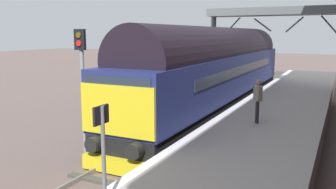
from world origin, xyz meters
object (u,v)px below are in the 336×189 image
waiting_passenger (258,97)px  signal_post_near (82,78)px  diesel_locomotive (218,68)px  platform_number_sign (103,141)px

waiting_passenger → signal_post_near: bearing=108.8°
waiting_passenger → diesel_locomotive: bearing=17.6°
signal_post_near → waiting_passenger: signal_post_near is taller
diesel_locomotive → platform_number_sign: bearing=-81.0°
diesel_locomotive → signal_post_near: (-2.04, -8.71, 0.31)m
signal_post_near → waiting_passenger: 6.47m
diesel_locomotive → signal_post_near: 8.95m
signal_post_near → platform_number_sign: (4.13, -4.42, -0.46)m
diesel_locomotive → waiting_passenger: (3.29, -5.13, -0.50)m
diesel_locomotive → waiting_passenger: bearing=-57.3°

